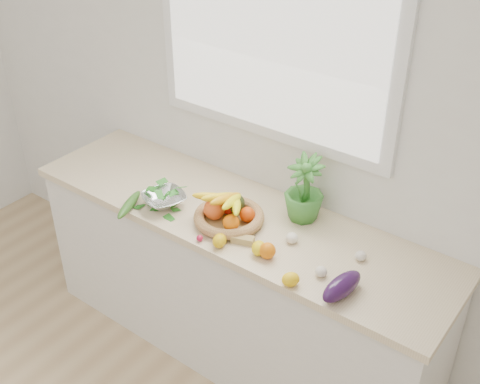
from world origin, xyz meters
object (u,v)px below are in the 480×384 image
Objects in this scene: cucumber at (129,205)px; colander_with_spinach at (164,196)px; apple at (228,205)px; eggplant at (342,286)px; fruit_basket at (228,213)px; potted_herb at (304,189)px.

colander_with_spinach is at bearing 44.59° from cucumber.
apple is 0.38× the size of eggplant.
colander_with_spinach reaches higher than apple.
apple is 0.25× the size of fruit_basket.
colander_with_spinach is at bearing 177.29° from eggplant.
fruit_basket is at bearing 23.96° from cucumber.
apple is 0.32× the size of colander_with_spinach.
cucumber is at bearing -156.04° from fruit_basket.
fruit_basket reaches higher than cucumber.
eggplant is at bearing -41.96° from potted_herb.
colander_with_spinach is (-0.34, -0.08, 0.01)m from fruit_basket.
apple reaches higher than cucumber.
cucumber is (-0.41, -0.26, -0.02)m from apple.
apple is 0.07m from fruit_basket.
eggplant is 1.14m from cucumber.
potted_herb is 0.95× the size of fruit_basket.
cucumber is 0.50m from fruit_basket.
eggplant is 0.64× the size of fruit_basket.
fruit_basket is 1.32× the size of colander_with_spinach.
eggplant is 0.85× the size of colander_with_spinach.
fruit_basket reaches higher than eggplant.
fruit_basket reaches higher than apple.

